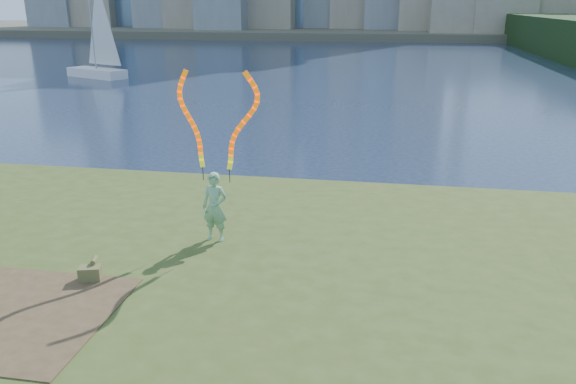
# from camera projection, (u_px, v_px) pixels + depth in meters

# --- Properties ---
(ground) EXTENTS (320.00, 320.00, 0.00)m
(ground) POSITION_uv_depth(u_px,v_px,m) (205.00, 279.00, 12.04)
(ground) COLOR #18253E
(ground) RESTS_ON ground
(grassy_knoll) EXTENTS (20.00, 18.00, 0.80)m
(grassy_knoll) POSITION_uv_depth(u_px,v_px,m) (163.00, 322.00, 9.79)
(grassy_knoll) COLOR #39491A
(grassy_knoll) RESTS_ON ground
(dirt_patch) EXTENTS (3.20, 3.00, 0.02)m
(dirt_patch) POSITION_uv_depth(u_px,v_px,m) (13.00, 314.00, 9.15)
(dirt_patch) COLOR #47331E
(dirt_patch) RESTS_ON grassy_knoll
(far_shore) EXTENTS (320.00, 40.00, 1.20)m
(far_shore) POSITION_uv_depth(u_px,v_px,m) (369.00, 31.00, 100.46)
(far_shore) COLOR brown
(far_shore) RESTS_ON ground
(woman_with_ribbons) EXTENTS (1.99, 0.43, 3.89)m
(woman_with_ribbons) POSITION_uv_depth(u_px,v_px,m) (214.00, 175.00, 11.59)
(woman_with_ribbons) COLOR #156C24
(woman_with_ribbons) RESTS_ON grassy_knoll
(canvas_bag) EXTENTS (0.44, 0.50, 0.37)m
(canvas_bag) POSITION_uv_depth(u_px,v_px,m) (91.00, 273.00, 10.24)
(canvas_bag) COLOR brown
(canvas_bag) RESTS_ON grassy_knoll
(sailboat) EXTENTS (5.49, 3.69, 8.47)m
(sailboat) POSITION_uv_depth(u_px,v_px,m) (98.00, 59.00, 43.35)
(sailboat) COLOR white
(sailboat) RESTS_ON ground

